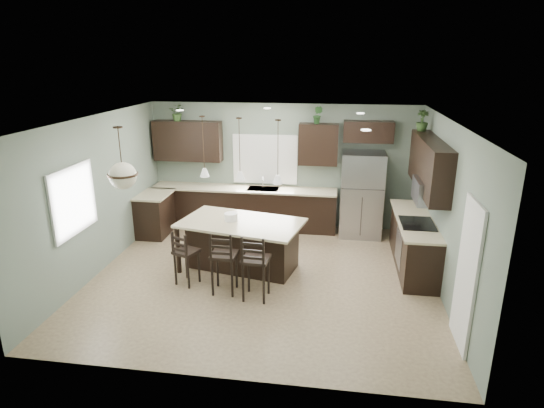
{
  "coord_description": "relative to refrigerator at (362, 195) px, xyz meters",
  "views": [
    {
      "loc": [
        1.22,
        -7.25,
        3.75
      ],
      "look_at": [
        0.1,
        0.4,
        1.25
      ],
      "focal_mm": 30.0,
      "sensor_mm": 36.0,
      "label": 1
    }
  ],
  "objects": [
    {
      "name": "back_lower_cabs",
      "position": [
        -2.63,
        0.12,
        -0.48
      ],
      "size": [
        4.2,
        0.6,
        0.9
      ],
      "primitive_type": "cube",
      "color": "black",
      "rests_on": "ground"
    },
    {
      "name": "room_shell",
      "position": [
        -1.78,
        -2.33,
        0.77
      ],
      "size": [
        6.0,
        6.0,
        6.0
      ],
      "color": "slate",
      "rests_on": "ground"
    },
    {
      "name": "sink_inset",
      "position": [
        -2.18,
        0.1,
        0.01
      ],
      "size": [
        0.7,
        0.45,
        0.01
      ],
      "primitive_type": "cube",
      "color": "gray",
      "rests_on": "back_countertop"
    },
    {
      "name": "kitchen_island",
      "position": [
        -2.22,
        -2.05,
        -0.46
      ],
      "size": [
        2.38,
        1.66,
        0.92
      ],
      "primitive_type": "cube",
      "rotation": [
        0.0,
        0.0,
        -0.21
      ],
      "color": "black",
      "rests_on": "ground"
    },
    {
      "name": "bar_stool_center",
      "position": [
        -2.32,
        -2.96,
        -0.37
      ],
      "size": [
        0.41,
        0.41,
        1.11
      ],
      "primitive_type": "cube",
      "rotation": [
        0.0,
        0.0,
        0.0
      ],
      "color": "black",
      "rests_on": "ground"
    },
    {
      "name": "refrigerator",
      "position": [
        0.0,
        0.0,
        0.0
      ],
      "size": [
        0.9,
        0.74,
        1.85
      ],
      "primitive_type": "cube",
      "color": "#9A9AA2",
      "rests_on": "ground"
    },
    {
      "name": "chandelier",
      "position": [
        -3.75,
        -3.33,
        1.4
      ],
      "size": [
        0.45,
        0.45,
        0.96
      ],
      "primitive_type": null,
      "color": "beige",
      "rests_on": "room_shell"
    },
    {
      "name": "pendant_right",
      "position": [
        -1.54,
        -2.2,
        1.32
      ],
      "size": [
        0.17,
        0.17,
        1.1
      ],
      "primitive_type": null,
      "color": "white",
      "rests_on": "room_shell"
    },
    {
      "name": "bar_stool_right",
      "position": [
        -1.77,
        -3.08,
        -0.36
      ],
      "size": [
        0.45,
        0.45,
        1.13
      ],
      "primitive_type": "cube",
      "rotation": [
        0.0,
        0.0,
        -0.07
      ],
      "color": "black",
      "rests_on": "ground"
    },
    {
      "name": "left_return_countertop",
      "position": [
        -4.46,
        -0.63,
        -0.01
      ],
      "size": [
        0.66,
        0.96,
        0.04
      ],
      "primitive_type": "cube",
      "color": "beige",
      "rests_on": "left_return_cabs"
    },
    {
      "name": "faucet",
      "position": [
        -2.18,
        0.07,
        0.16
      ],
      "size": [
        0.02,
        0.02,
        0.28
      ],
      "primitive_type": "cylinder",
      "color": "silver",
      "rests_on": "back_countertop"
    },
    {
      "name": "right_lower_cabs",
      "position": [
        0.92,
        -1.45,
        -0.48
      ],
      "size": [
        0.6,
        2.35,
        0.9
      ],
      "primitive_type": "cube",
      "color": "black",
      "rests_on": "ground"
    },
    {
      "name": "left_return_cabs",
      "position": [
        -4.48,
        -0.63,
        -0.48
      ],
      "size": [
        0.6,
        0.9,
        0.9
      ],
      "primitive_type": "cube",
      "color": "black",
      "rests_on": "ground"
    },
    {
      "name": "plant_back_left",
      "position": [
        -4.11,
        0.22,
        1.66
      ],
      "size": [
        0.36,
        0.32,
        0.37
      ],
      "primitive_type": "imported",
      "rotation": [
        0.0,
        0.0,
        -0.11
      ],
      "color": "#325223",
      "rests_on": "back_upper_left"
    },
    {
      "name": "window_left",
      "position": [
        -4.76,
        -3.13,
        0.62
      ],
      "size": [
        0.02,
        1.1,
        1.0
      ],
      "primitive_type": "cube",
      "color": "white",
      "rests_on": "room_shell"
    },
    {
      "name": "cooktop",
      "position": [
        0.9,
        -1.73,
        0.02
      ],
      "size": [
        0.58,
        0.75,
        0.02
      ],
      "primitive_type": "cube",
      "color": "black",
      "rests_on": "right_countertop"
    },
    {
      "name": "pendant_left",
      "position": [
        -2.91,
        -1.9,
        1.32
      ],
      "size": [
        0.17,
        0.17,
        1.1
      ],
      "primitive_type": null,
      "color": "silver",
      "rests_on": "room_shell"
    },
    {
      "name": "pantry_door",
      "position": [
        1.2,
        -3.88,
        0.09
      ],
      "size": [
        0.04,
        0.82,
        2.04
      ],
      "primitive_type": "cube",
      "color": "white",
      "rests_on": "ground"
    },
    {
      "name": "wall_oven_front",
      "position": [
        0.62,
        -1.73,
        -0.48
      ],
      "size": [
        0.01,
        0.72,
        0.6
      ],
      "primitive_type": "cube",
      "color": "gray",
      "rests_on": "right_lower_cabs"
    },
    {
      "name": "pendant_center",
      "position": [
        -2.22,
        -2.05,
        1.32
      ],
      "size": [
        0.17,
        0.17,
        1.1
      ],
      "primitive_type": null,
      "color": "white",
      "rests_on": "room_shell"
    },
    {
      "name": "ground",
      "position": [
        -1.78,
        -2.33,
        -0.93
      ],
      "size": [
        6.0,
        6.0,
        0.0
      ],
      "primitive_type": "plane",
      "color": "#9E8466",
      "rests_on": "ground"
    },
    {
      "name": "plant_right_wall",
      "position": [
        1.02,
        -0.5,
        1.67
      ],
      "size": [
        0.24,
        0.24,
        0.4
      ],
      "primitive_type": "imported",
      "rotation": [
        0.0,
        0.0,
        -0.07
      ],
      "color": "#2E4920",
      "rests_on": "right_upper_cabs"
    },
    {
      "name": "right_countertop",
      "position": [
        0.9,
        -1.45,
        -0.01
      ],
      "size": [
        0.66,
        2.35,
        0.04
      ],
      "primitive_type": "cube",
      "color": "beige",
      "rests_on": "right_lower_cabs"
    },
    {
      "name": "serving_dish",
      "position": [
        -2.42,
        -2.01,
        0.07
      ],
      "size": [
        0.24,
        0.24,
        0.14
      ],
      "primitive_type": "cylinder",
      "color": "white",
      "rests_on": "kitchen_island"
    },
    {
      "name": "right_upper_cabs",
      "position": [
        1.05,
        -1.45,
        1.02
      ],
      "size": [
        0.34,
        2.35,
        0.9
      ],
      "primitive_type": "cube",
      "color": "black",
      "rests_on": "room_shell"
    },
    {
      "name": "back_countertop",
      "position": [
        -2.63,
        0.1,
        -0.01
      ],
      "size": [
        4.2,
        0.66,
        0.04
      ],
      "primitive_type": "cube",
      "color": "beige",
      "rests_on": "back_lower_cabs"
    },
    {
      "name": "bar_stool_left",
      "position": [
        -3.03,
        -2.76,
        -0.43
      ],
      "size": [
        0.47,
        0.47,
        0.98
      ],
      "primitive_type": "cube",
      "rotation": [
        0.0,
        0.0,
        -0.38
      ],
      "color": "black",
      "rests_on": "ground"
    },
    {
      "name": "window_back",
      "position": [
        -2.18,
        0.41,
        0.62
      ],
      "size": [
        1.35,
        0.02,
        1.0
      ],
      "primitive_type": "cube",
      "color": "white",
      "rests_on": "room_shell"
    },
    {
      "name": "back_upper_left",
      "position": [
        -3.93,
        0.25,
        1.02
      ],
      "size": [
        1.55,
        0.34,
        0.9
      ],
      "primitive_type": "cube",
      "color": "black",
      "rests_on": "room_shell"
    },
    {
      "name": "plant_back_right",
      "position": [
        -1.01,
        0.22,
        1.66
      ],
      "size": [
        0.25,
        0.23,
        0.38
      ],
      "primitive_type": "imported",
      "rotation": [
        0.0,
        0.0,
        -0.39
      ],
      "color": "#244D22",
      "rests_on": "back_upper_right"
    },
    {
      "name": "fridge_header",
      "position": [
        0.07,
        0.25,
        1.32
      ],
      "size": [
        1.05,
        0.34,
        0.45
      ],
      "primitive_type": "cube",
      "color": "black",
      "rests_on": "room_shell"
    },
    {
      "name": "microwave",
      "position": [
        1.0,
        -1.73,
        0.62
      ],
      "size": [
        0.4,
        0.75,
        0.4
      ],
      "primitive_type": "cube",
      "color": "gray",
      "rests_on": "right_upper_cabs"
    },
    {
      "name": "back_upper_right",
      "position": [
        -0.98,
        0.25,
        1.02
      ],
      "size": [
        0.85,
        0.34,
        0.9
      ],
      "primitive_type": "cube",
      "color": "black",
      "rests_on": "room_shell"
    }
  ]
}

